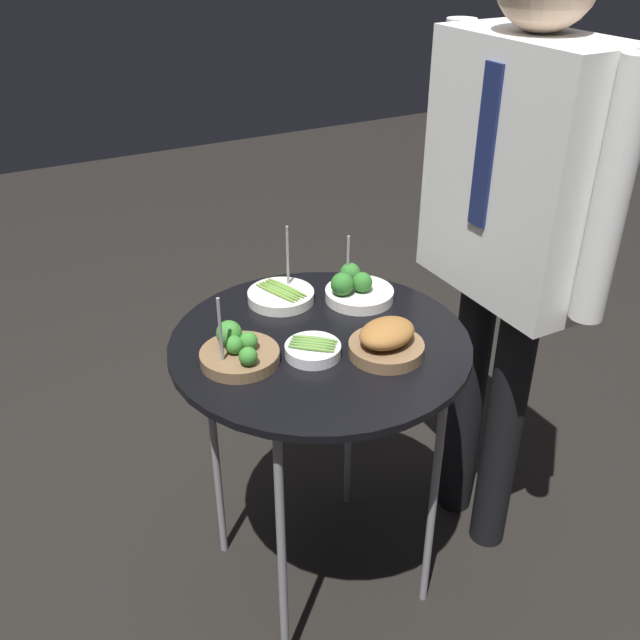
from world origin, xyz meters
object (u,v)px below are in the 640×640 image
at_px(bowl_asparagus_mid_left, 281,295).
at_px(bowl_asparagus_back_right, 313,350).
at_px(waiter_figure, 515,203).
at_px(bowl_roast_mid_right, 387,341).
at_px(serving_cart, 320,361).
at_px(bowl_broccoli_near_rim, 356,289).
at_px(bowl_broccoli_front_center, 238,351).

distance_m(bowl_asparagus_mid_left, bowl_asparagus_back_right, 0.26).
bearing_deg(waiter_figure, bowl_roast_mid_right, -77.50).
bearing_deg(serving_cart, bowl_asparagus_back_right, -41.28).
bearing_deg(bowl_asparagus_mid_left, bowl_roast_mid_right, 16.31).
height_order(bowl_broccoli_near_rim, waiter_figure, waiter_figure).
height_order(bowl_broccoli_front_center, bowl_roast_mid_right, bowl_broccoli_front_center).
xyz_separation_m(bowl_broccoli_near_rim, bowl_asparagus_back_right, (0.17, -0.21, -0.01)).
bearing_deg(bowl_asparagus_mid_left, waiter_figure, 64.39).
bearing_deg(bowl_asparagus_mid_left, serving_cart, -0.47).
relative_size(bowl_broccoli_near_rim, bowl_roast_mid_right, 1.03).
bearing_deg(bowl_broccoli_front_center, bowl_asparagus_mid_left, 135.30).
bearing_deg(serving_cart, bowl_asparagus_mid_left, 179.53).
bearing_deg(serving_cart, bowl_broccoli_front_center, -91.69).
bearing_deg(bowl_roast_mid_right, bowl_asparagus_mid_left, -163.69).
relative_size(bowl_broccoli_near_rim, waiter_figure, 0.11).
bearing_deg(bowl_broccoli_near_rim, bowl_roast_mid_right, -15.94).
height_order(serving_cart, bowl_asparagus_mid_left, bowl_asparagus_mid_left).
relative_size(bowl_roast_mid_right, waiter_figure, 0.10).
height_order(serving_cart, bowl_roast_mid_right, bowl_roast_mid_right).
distance_m(bowl_broccoli_front_center, bowl_asparagus_back_right, 0.16).
bearing_deg(bowl_asparagus_back_right, serving_cart, 138.72).
height_order(bowl_roast_mid_right, bowl_asparagus_mid_left, bowl_asparagus_mid_left).
xyz_separation_m(bowl_roast_mid_right, bowl_asparagus_back_right, (-0.07, -0.14, -0.02)).
relative_size(bowl_asparagus_mid_left, waiter_figure, 0.11).
relative_size(bowl_asparagus_mid_left, bowl_asparagus_back_right, 1.47).
relative_size(bowl_broccoli_near_rim, bowl_asparagus_back_right, 1.38).
xyz_separation_m(bowl_roast_mid_right, bowl_asparagus_mid_left, (-0.32, -0.09, -0.02)).
distance_m(serving_cart, waiter_figure, 0.58).
relative_size(serving_cart, bowl_roast_mid_right, 4.66).
xyz_separation_m(serving_cart, bowl_asparagus_back_right, (0.05, -0.04, 0.07)).
xyz_separation_m(bowl_broccoli_near_rim, waiter_figure, (0.16, 0.33, 0.21)).
relative_size(bowl_broccoli_near_rim, bowl_broccoli_front_center, 0.98).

